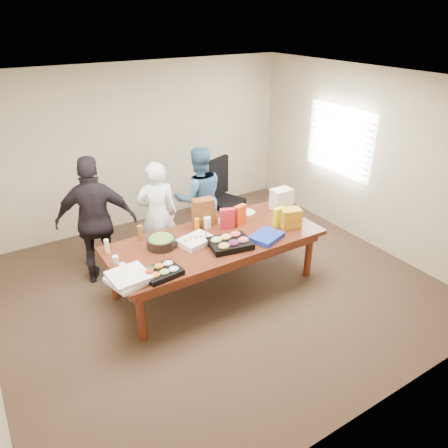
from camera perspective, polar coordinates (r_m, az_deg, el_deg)
floor at (r=5.92m, az=-1.11°, el=-8.42°), size 5.50×5.00×0.02m
ceiling at (r=4.88m, az=-1.41°, el=18.64°), size 5.50×5.00×0.02m
wall_back at (r=7.39m, az=-11.41°, el=10.19°), size 5.50×0.04×2.70m
wall_front at (r=3.61m, az=19.91°, el=-9.79°), size 5.50×0.04×2.70m
wall_right at (r=6.97m, az=18.75°, el=8.30°), size 0.04×5.00×2.70m
window_panel at (r=7.29m, az=15.19°, el=10.79°), size 0.03×1.40×1.10m
window_blinds at (r=7.26m, az=14.96°, el=10.75°), size 0.04×1.36×1.00m
conference_table at (r=5.70m, az=-1.15°, el=-5.26°), size 2.80×1.20×0.75m
office_chair at (r=7.04m, az=0.10°, el=3.33°), size 0.78×0.78×1.19m
person_center at (r=6.12m, az=-8.93°, el=1.22°), size 0.66×0.52×1.58m
person_right at (r=6.54m, az=-3.36°, el=3.46°), size 0.92×0.80×1.63m
person_left at (r=5.87m, az=-16.77°, el=0.35°), size 1.14×0.81×1.80m
veggie_tray at (r=4.83m, az=-8.34°, el=-6.43°), size 0.44×0.36×0.06m
fruit_tray at (r=5.32m, az=0.78°, el=-2.63°), size 0.58×0.49×0.08m
sheet_cake at (r=5.39m, az=-3.82°, el=-2.27°), size 0.48×0.40×0.07m
salad_bowl at (r=5.36m, az=-8.43°, el=-2.45°), size 0.45×0.45×0.12m
chip_bag_blue at (r=5.52m, az=5.73°, el=-1.70°), size 0.49×0.43×0.06m
chip_bag_red at (r=5.71m, az=0.44°, el=0.72°), size 0.21×0.15×0.29m
chip_bag_yellow at (r=5.83m, az=7.47°, el=0.97°), size 0.18×0.08×0.27m
chip_bag_orange at (r=5.82m, az=2.15°, el=1.22°), size 0.20×0.13×0.28m
mayo_jar at (r=5.76m, az=-2.26°, el=0.22°), size 0.12×0.12×0.15m
mustard_bottle at (r=5.69m, az=-3.65°, el=-0.04°), size 0.07×0.07×0.17m
dressing_bottle at (r=5.52m, az=-11.17°, el=-1.20°), size 0.09×0.09×0.21m
ranch_bottle at (r=5.35m, az=-15.47°, el=-2.90°), size 0.06×0.06×0.18m
banana_bunch at (r=5.88m, az=0.68°, el=0.38°), size 0.24×0.16×0.07m
bread_loaf at (r=5.86m, az=-2.65°, el=0.57°), size 0.33×0.16×0.13m
kraft_bag at (r=5.80m, az=-2.81°, el=1.65°), size 0.31×0.21×0.37m
red_cup at (r=4.76m, az=-9.96°, el=-6.74°), size 0.11×0.11×0.12m
clear_cup_a at (r=4.96m, az=-13.47°, el=-5.69°), size 0.07×0.07×0.10m
clear_cup_b at (r=5.12m, az=-14.37°, el=-4.70°), size 0.08×0.08×0.10m
pizza_box_lower at (r=4.79m, az=-12.65°, el=-7.30°), size 0.50×0.50×0.05m
pizza_box_upper at (r=4.76m, az=-12.69°, el=-6.83°), size 0.44×0.44×0.05m
plate_a at (r=6.21m, az=3.07°, el=1.59°), size 0.26×0.26×0.01m
plate_b at (r=6.25m, az=2.23°, el=1.79°), size 0.27×0.27×0.02m
dip_bowl_a at (r=5.88m, az=0.00°, el=0.36°), size 0.19×0.19×0.06m
dip_bowl_b at (r=5.49m, az=-9.42°, el=-2.12°), size 0.18×0.18×0.07m
grocery_bag_white at (r=6.32m, az=7.71°, el=3.33°), size 0.30×0.21×0.32m
grocery_bag_yellow at (r=5.82m, az=8.94°, el=0.80°), size 0.31×0.25×0.27m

